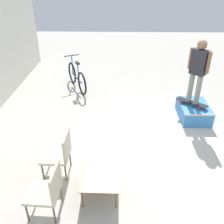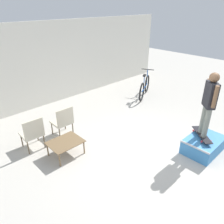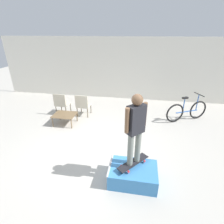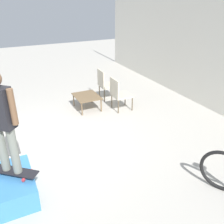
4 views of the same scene
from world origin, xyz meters
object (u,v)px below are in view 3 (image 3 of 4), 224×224
at_px(bicycle, 187,111).
at_px(patio_chair_right, 83,104).
at_px(person_skater, 136,125).
at_px(skate_ramp_box, 133,174).
at_px(coffee_table, 65,115).
at_px(patio_chair_left, 62,103).
at_px(skateboard_on_ramp, 133,162).

bearing_deg(bicycle, patio_chair_right, 157.39).
bearing_deg(person_skater, patio_chair_right, 80.35).
height_order(skate_ramp_box, bicycle, bicycle).
height_order(skate_ramp_box, coffee_table, skate_ramp_box).
bearing_deg(patio_chair_left, person_skater, 138.37).
height_order(skate_ramp_box, skateboard_on_ramp, skateboard_on_ramp).
xyz_separation_m(patio_chair_right, bicycle, (4.10, 0.30, -0.12)).
xyz_separation_m(coffee_table, patio_chair_right, (0.46, 0.80, 0.16)).
bearing_deg(patio_chair_left, patio_chair_right, -177.32).
bearing_deg(coffee_table, bicycle, 13.53).
distance_m(skateboard_on_ramp, coffee_table, 3.53).
bearing_deg(patio_chair_right, person_skater, 127.11).
height_order(person_skater, patio_chair_left, person_skater).
relative_size(skate_ramp_box, coffee_table, 1.35).
xyz_separation_m(patio_chair_left, bicycle, (5.03, 0.30, -0.12)).
bearing_deg(skateboard_on_ramp, bicycle, 11.44).
distance_m(skate_ramp_box, patio_chair_right, 3.90).
bearing_deg(skate_ramp_box, patio_chair_left, 134.96).
bearing_deg(patio_chair_left, bicycle, -173.92).
distance_m(skateboard_on_ramp, bicycle, 3.86).
bearing_deg(patio_chair_left, skateboard_on_ramp, 138.37).
height_order(skateboard_on_ramp, person_skater, person_skater).
height_order(person_skater, coffee_table, person_skater).
distance_m(skateboard_on_ramp, patio_chair_left, 4.41).
relative_size(person_skater, coffee_table, 1.99).
relative_size(person_skater, patio_chair_right, 1.77).
bearing_deg(coffee_table, patio_chair_right, 60.12).
xyz_separation_m(skate_ramp_box, patio_chair_left, (-3.17, 3.17, 0.32)).
xyz_separation_m(skateboard_on_ramp, patio_chair_left, (-3.16, 3.08, 0.05)).
bearing_deg(bicycle, patio_chair_left, 156.63).
relative_size(skateboard_on_ramp, patio_chair_left, 0.83).
height_order(person_skater, bicycle, person_skater).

